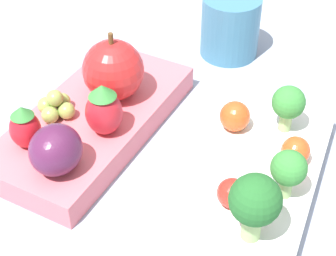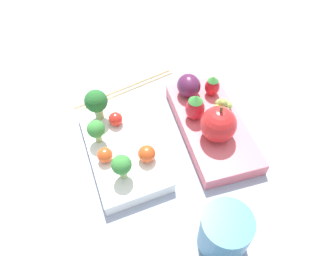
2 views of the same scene
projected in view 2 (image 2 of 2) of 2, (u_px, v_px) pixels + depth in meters
The scene contains 16 objects.
ground_plane at pixel (170, 144), 0.51m from camera, with size 4.00×4.00×0.00m, color #939EB2.
bento_box_savoury at pixel (122, 148), 0.49m from camera, with size 0.20×0.11×0.02m.
bento_box_fruit at pixel (211, 126), 0.52m from camera, with size 0.23×0.13×0.02m.
broccoli_floret_0 at pixel (96, 102), 0.49m from camera, with size 0.04×0.04×0.06m.
broccoli_floret_1 at pixel (96, 130), 0.46m from camera, with size 0.03×0.03×0.04m.
broccoli_floret_2 at pixel (122, 165), 0.42m from camera, with size 0.03×0.03×0.04m.
cherry_tomato_0 at pixel (147, 154), 0.45m from camera, with size 0.03×0.03×0.03m.
cherry_tomato_1 at pixel (116, 119), 0.50m from camera, with size 0.02×0.02×0.02m.
cherry_tomato_2 at pixel (105, 155), 0.45m from camera, with size 0.02×0.02×0.02m.
apple at pixel (218, 124), 0.47m from camera, with size 0.06×0.06×0.07m.
strawberry_0 at pixel (195, 107), 0.50m from camera, with size 0.03×0.03×0.05m.
strawberry_1 at pixel (212, 86), 0.54m from camera, with size 0.03×0.03×0.04m.
plum at pixel (189, 86), 0.54m from camera, with size 0.05×0.04×0.04m.
grape_cluster at pixel (222, 106), 0.52m from camera, with size 0.04×0.04×0.03m.
drinking_cup at pixel (228, 231), 0.38m from camera, with size 0.06×0.06×0.07m.
chopsticks_pair at pixel (126, 89), 0.59m from camera, with size 0.05×0.21×0.01m.
Camera 2 is at (-0.28, 0.12, 0.41)m, focal length 32.00 mm.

